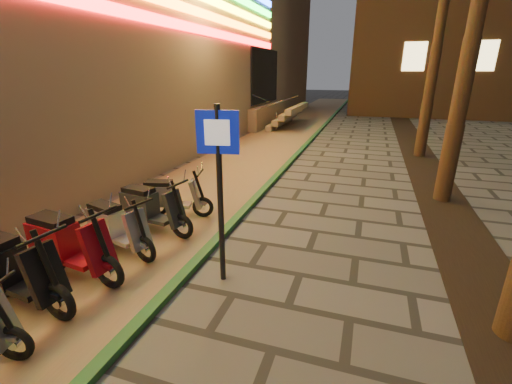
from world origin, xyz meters
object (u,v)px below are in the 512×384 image
(scooter_6, at_px, (67,244))
(scooter_9, at_px, (170,197))
(pedestrian_sign, at_px, (219,173))
(scooter_5, at_px, (11,269))
(scooter_8, at_px, (150,208))
(scooter_7, at_px, (115,226))

(scooter_6, distance_m, scooter_9, 2.58)
(pedestrian_sign, relative_size, scooter_5, 1.48)
(scooter_5, xyz_separation_m, scooter_9, (0.40, 3.37, -0.09))
(pedestrian_sign, height_order, scooter_8, pedestrian_sign)
(pedestrian_sign, height_order, scooter_7, pedestrian_sign)
(scooter_5, xyz_separation_m, scooter_8, (0.42, 2.59, -0.05))
(scooter_7, height_order, scooter_9, scooter_7)
(pedestrian_sign, relative_size, scooter_7, 1.70)
(scooter_8, bearing_deg, scooter_6, -90.72)
(scooter_8, distance_m, scooter_9, 0.78)
(scooter_5, bearing_deg, pedestrian_sign, 35.58)
(scooter_7, bearing_deg, scooter_9, 101.49)
(scooter_5, distance_m, scooter_6, 0.82)
(scooter_9, bearing_deg, scooter_7, -107.66)
(scooter_9, bearing_deg, scooter_8, -103.90)
(scooter_6, xyz_separation_m, scooter_9, (0.26, 2.56, -0.08))
(scooter_9, bearing_deg, scooter_6, -110.72)
(scooter_6, bearing_deg, scooter_9, 90.64)
(scooter_5, bearing_deg, scooter_6, 85.59)
(scooter_6, height_order, scooter_7, scooter_6)
(pedestrian_sign, distance_m, scooter_7, 2.53)
(scooter_7, xyz_separation_m, scooter_8, (0.10, 0.90, 0.02))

